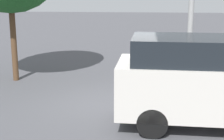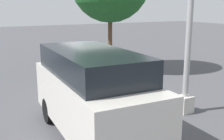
# 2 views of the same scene
# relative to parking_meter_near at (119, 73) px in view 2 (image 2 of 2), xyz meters

# --- Properties ---
(ground_plane) EXTENTS (80.00, 80.00, 0.00)m
(ground_plane) POSITION_rel_parking_meter_near_xyz_m (-0.35, -0.58, -1.02)
(ground_plane) COLOR #4C4C51
(parking_meter_near) EXTENTS (0.22, 0.15, 1.38)m
(parking_meter_near) POSITION_rel_parking_meter_near_xyz_m (0.00, 0.00, 0.00)
(parking_meter_near) COLOR gray
(parking_meter_near) RESTS_ON ground
(lamp_post) EXTENTS (0.44, 0.44, 5.67)m
(lamp_post) POSITION_rel_parking_meter_near_xyz_m (2.10, 1.23, 1.00)
(lamp_post) COLOR beige
(lamp_post) RESTS_ON ground
(parked_van) EXTENTS (4.73, 2.07, 2.28)m
(parked_van) POSITION_rel_parking_meter_near_xyz_m (2.22, -2.07, 0.22)
(parked_van) COLOR beige
(parked_van) RESTS_ON ground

